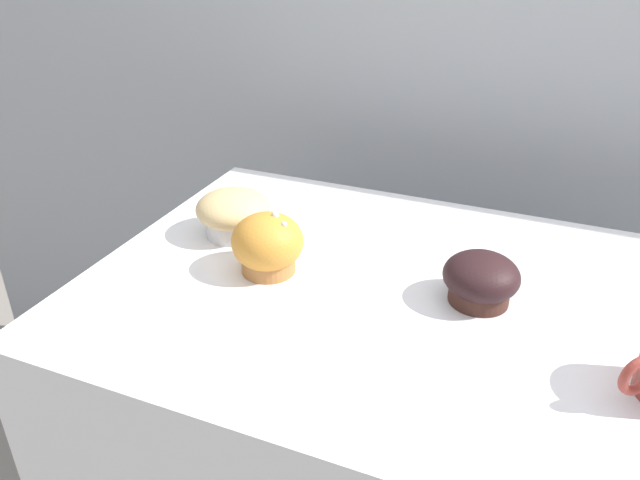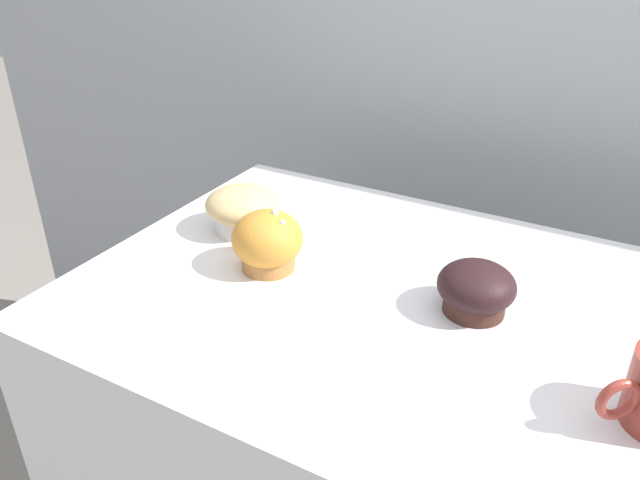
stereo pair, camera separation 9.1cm
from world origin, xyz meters
name	(u,v)px [view 1 (the left image)]	position (x,y,z in m)	size (l,w,h in m)	color
wall_back	(499,176)	(0.00, 0.60, 0.90)	(3.20, 0.10, 1.80)	#B2B7BC
muffin_front_center	(268,245)	(-0.25, -0.02, 0.99)	(0.11, 0.11, 0.09)	#BF7A3F
muffin_back_left	(233,213)	(-0.35, 0.06, 0.99)	(0.12, 0.12, 0.08)	white
muffin_back_right	(481,280)	(0.05, 0.02, 0.98)	(0.10, 0.10, 0.07)	#44261E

